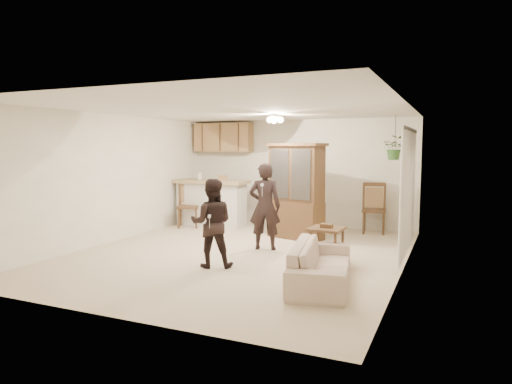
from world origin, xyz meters
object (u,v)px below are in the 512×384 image
at_px(adult, 265,200).
at_px(china_hutch, 296,192).
at_px(chair_hutch_right, 374,219).
at_px(side_table, 326,245).
at_px(child, 212,224).
at_px(sofa, 321,257).
at_px(chair_hutch_left, 298,218).
at_px(chair_bar, 188,214).

height_order(adult, china_hutch, china_hutch).
xyz_separation_m(adult, chair_hutch_right, (1.56, 2.40, -0.58)).
bearing_deg(side_table, child, -149.25).
height_order(sofa, chair_hutch_left, chair_hutch_left).
relative_size(child, chair_hutch_right, 1.20).
relative_size(sofa, chair_bar, 1.72).
height_order(china_hutch, chair_hutch_right, china_hutch).
height_order(adult, side_table, adult).
xyz_separation_m(side_table, chair_bar, (-3.81, 1.94, 0.01)).
relative_size(adult, china_hutch, 0.93).
bearing_deg(side_table, chair_hutch_left, 118.62).
height_order(chair_hutch_left, chair_hutch_right, chair_hutch_left).
bearing_deg(chair_hutch_left, adult, -53.74).
bearing_deg(child, side_table, -172.76).
relative_size(sofa, adult, 1.04).
bearing_deg(china_hutch, chair_hutch_right, 59.09).
bearing_deg(china_hutch, chair_bar, -167.13).
height_order(sofa, chair_hutch_right, chair_hutch_right).
xyz_separation_m(adult, side_table, (1.29, -0.52, -0.60)).
height_order(chair_bar, chair_hutch_left, chair_hutch_left).
bearing_deg(sofa, child, 73.86).
distance_m(side_table, chair_hutch_left, 2.50).
relative_size(chair_hutch_left, chair_hutch_right, 1.06).
distance_m(sofa, chair_bar, 5.06).
bearing_deg(chair_hutch_left, child, -57.47).
relative_size(side_table, chair_hutch_left, 0.54).
distance_m(china_hutch, side_table, 2.14).
distance_m(sofa, adult, 2.28).
bearing_deg(chair_hutch_right, sofa, 81.39).
relative_size(china_hutch, chair_bar, 1.78).
height_order(sofa, china_hutch, china_hutch).
bearing_deg(adult, sofa, 117.44).
relative_size(china_hutch, chair_hutch_left, 1.62).
distance_m(chair_hutch_left, chair_hutch_right, 1.64).
distance_m(sofa, china_hutch, 3.17).
xyz_separation_m(child, chair_hutch_left, (0.38, 3.13, -0.34)).
bearing_deg(chair_bar, chair_hutch_left, -22.09).
bearing_deg(sofa, side_table, 0.59).
bearing_deg(chair_hutch_left, chair_hutch_right, 65.91).
bearing_deg(china_hutch, chair_hutch_left, 119.58).
bearing_deg(chair_hutch_right, side_table, 76.77).
distance_m(adult, chair_hutch_right, 2.93).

